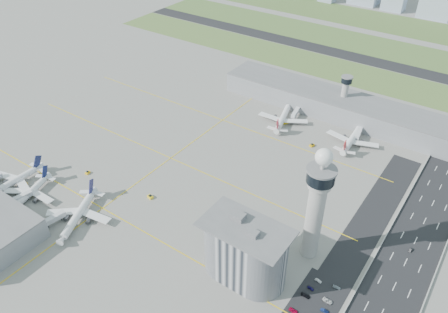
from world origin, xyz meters
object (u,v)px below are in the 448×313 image
Objects in this scene: control_tower at (317,201)px; admin_building at (245,251)px; jet_bridge_far_1 at (360,130)px; airplane_far_a at (284,114)px; car_hw_1 at (411,250)px; car_lot_11 at (337,287)px; car_lot_4 at (311,288)px; tug_2 at (88,172)px; tug_1 at (30,193)px; car_lot_5 at (318,281)px; jet_bridge_far_0 at (298,110)px; jet_bridge_near_1 at (9,205)px; jet_bridge_near_2 at (42,227)px; airplane_near_b at (27,192)px; airplane_near_a at (11,179)px; tug_5 at (312,145)px; tug_0 at (25,183)px; car_lot_9 at (324,311)px; car_lot_2 at (293,311)px; car_lot_10 at (328,301)px; secondary_tower at (345,92)px; airplane_near_c at (77,212)px; airplane_far_b at (353,135)px; tug_4 at (285,122)px; tug_3 at (150,197)px; car_lot_3 at (305,295)px.

admin_building is at bearing -123.70° from control_tower.
control_tower is 129.66m from jet_bridge_far_1.
airplane_far_a is 139.27m from car_hw_1.
car_lot_4 is at bearing 121.48° from car_lot_11.
control_tower is 149.84m from tug_2.
tug_1 is 173.36m from car_lot_5.
control_tower is 145.99m from jet_bridge_far_0.
jet_bridge_near_2 is at bearing -80.00° from jet_bridge_near_1.
airplane_near_b is at bearing -168.45° from admin_building.
airplane_near_a is at bearing 109.30° from car_lot_5.
admin_building is 3.00× the size of jet_bridge_near_1.
admin_building is at bearing 123.09° from car_lot_5.
tug_5 is at bearing 154.12° from car_hw_1.
tug_1 is at bearing 60.47° from tug_2.
tug_0 is at bearing -150.00° from car_hw_1.
tug_0 is 190.40m from car_lot_9.
admin_building is 1.05× the size of airplane_near_b.
car_lot_2 is 17.21m from car_lot_10.
secondary_tower is at bearing 14.14° from car_lot_9.
car_lot_2 is 25.60m from car_lot_11.
airplane_near_a reaches higher than car_lot_5.
airplane_near_a is 12.45× the size of tug_0.
airplane_near_b reaches higher than jet_bridge_far_1.
airplane_near_c is at bearing 94.94° from airplane_near_a.
airplane_near_a is 44.19m from tug_2.
airplane_near_a is 224.24m from airplane_far_b.
tug_4 reaches higher than car_lot_2.
control_tower is at bearing 47.28° from car_lot_10.
tug_1 is (-114.54, -196.54, -17.85)m from secondary_tower.
car_lot_4 reaches higher than car_hw_1.
airplane_far_a is at bearing -6.21° from jet_bridge_near_2.
airplane_near_a is 17.66m from airplane_near_b.
control_tower reaches higher than jet_bridge_near_1.
secondary_tower is at bearing 172.06° from tug_3.
tug_3 is (75.70, 40.23, -4.98)m from airplane_near_a.
jet_bridge_far_1 is (0.14, 14.07, -3.29)m from airplane_far_b.
control_tower reaches higher than admin_building.
airplane_far_b is at bearing 14.34° from car_lot_2.
secondary_tower is at bearing 112.74° from jet_bridge_far_0.
admin_building is 145.14m from tug_4.
tug_1 reaches higher than car_lot_10.
airplane_near_a is 12.81× the size of car_lot_4.
airplane_near_b is at bearing 98.40° from car_lot_11.
airplane_far_b reaches higher than car_lot_11.
car_lot_4 is at bearing -113.04° from car_hw_1.
airplane_far_b is 10.05× the size of car_lot_3.
airplane_far_a reaches higher than tug_5.
tug_2 reaches higher than car_lot_3.
jet_bridge_near_2 is at bearing 51.05° from airplane_near_b.
jet_bridge_near_1 is 168.34m from car_lot_2.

